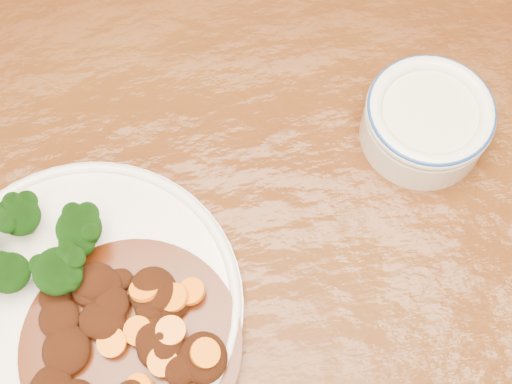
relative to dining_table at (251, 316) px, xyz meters
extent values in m
cube|color=#502B0E|center=(0.00, 0.00, 0.06)|extent=(1.53, 0.95, 0.04)
cylinder|color=silver|center=(-0.16, 0.01, 0.09)|extent=(0.30, 0.30, 0.01)
torus|color=silver|center=(-0.16, 0.01, 0.09)|extent=(0.30, 0.30, 0.01)
cylinder|color=#678A47|center=(-0.20, 0.10, 0.10)|extent=(0.01, 0.01, 0.02)
ellipsoid|color=black|center=(-0.20, 0.10, 0.12)|extent=(0.04, 0.04, 0.03)
cylinder|color=#678A47|center=(-0.21, 0.04, 0.10)|extent=(0.01, 0.01, 0.02)
ellipsoid|color=black|center=(-0.21, 0.04, 0.12)|extent=(0.04, 0.04, 0.03)
cylinder|color=#678A47|center=(-0.17, 0.04, 0.10)|extent=(0.01, 0.01, 0.02)
ellipsoid|color=black|center=(-0.17, 0.04, 0.13)|extent=(0.05, 0.05, 0.04)
cylinder|color=#678A47|center=(-0.15, 0.08, 0.10)|extent=(0.01, 0.01, 0.02)
ellipsoid|color=black|center=(-0.15, 0.08, 0.13)|extent=(0.04, 0.04, 0.03)
cylinder|color=#471B07|center=(-0.12, -0.03, 0.10)|extent=(0.20, 0.20, 0.00)
ellipsoid|color=black|center=(-0.09, 0.01, 0.11)|extent=(0.04, 0.05, 0.02)
ellipsoid|color=black|center=(-0.09, -0.04, 0.11)|extent=(0.04, 0.04, 0.02)
ellipsoid|color=black|center=(-0.09, 0.00, 0.11)|extent=(0.03, 0.03, 0.01)
ellipsoid|color=black|center=(-0.18, 0.00, 0.11)|extent=(0.04, 0.04, 0.02)
ellipsoid|color=black|center=(-0.19, -0.06, 0.11)|extent=(0.04, 0.03, 0.02)
ellipsoid|color=black|center=(-0.08, 0.00, 0.10)|extent=(0.04, 0.03, 0.02)
ellipsoid|color=black|center=(-0.09, 0.01, 0.11)|extent=(0.03, 0.02, 0.01)
ellipsoid|color=black|center=(-0.05, -0.06, 0.11)|extent=(0.04, 0.05, 0.02)
ellipsoid|color=black|center=(-0.14, -0.01, 0.11)|extent=(0.04, 0.03, 0.02)
ellipsoid|color=black|center=(-0.18, 0.02, 0.11)|extent=(0.03, 0.03, 0.01)
ellipsoid|color=black|center=(-0.13, 0.02, 0.11)|extent=(0.03, 0.03, 0.02)
ellipsoid|color=black|center=(-0.12, 0.03, 0.10)|extent=(0.03, 0.02, 0.01)
ellipsoid|color=black|center=(-0.09, -0.03, 0.11)|extent=(0.04, 0.04, 0.02)
ellipsoid|color=black|center=(-0.13, 0.01, 0.11)|extent=(0.03, 0.04, 0.02)
ellipsoid|color=black|center=(-0.14, -0.01, 0.11)|extent=(0.03, 0.03, 0.02)
ellipsoid|color=black|center=(-0.17, -0.03, 0.11)|extent=(0.04, 0.05, 0.02)
ellipsoid|color=black|center=(-0.14, 0.03, 0.11)|extent=(0.04, 0.04, 0.02)
ellipsoid|color=black|center=(-0.07, -0.06, 0.11)|extent=(0.03, 0.03, 0.01)
ellipsoid|color=black|center=(-0.15, 0.02, 0.11)|extent=(0.03, 0.03, 0.02)
cylinder|color=orange|center=(-0.11, -0.02, 0.11)|extent=(0.03, 0.03, 0.01)
cylinder|color=orange|center=(-0.07, 0.00, 0.11)|extent=(0.03, 0.03, 0.02)
cylinder|color=orange|center=(-0.05, -0.06, 0.12)|extent=(0.03, 0.03, 0.02)
cylinder|color=orange|center=(-0.08, -0.03, 0.12)|extent=(0.03, 0.03, 0.01)
cylinder|color=orange|center=(-0.09, -0.05, 0.11)|extent=(0.04, 0.04, 0.02)
cylinder|color=orange|center=(-0.13, -0.03, 0.11)|extent=(0.04, 0.04, 0.01)
cylinder|color=orange|center=(-0.10, 0.01, 0.12)|extent=(0.04, 0.04, 0.02)
cylinder|color=orange|center=(-0.05, 0.00, 0.11)|extent=(0.04, 0.04, 0.01)
cylinder|color=silver|center=(0.21, 0.14, 0.10)|extent=(0.13, 0.13, 0.04)
cylinder|color=silver|center=(0.21, 0.14, 0.13)|extent=(0.10, 0.10, 0.01)
torus|color=silver|center=(0.21, 0.14, 0.13)|extent=(0.13, 0.13, 0.02)
torus|color=navy|center=(0.21, 0.14, 0.13)|extent=(0.13, 0.13, 0.01)
camera|label=1|loc=(-0.03, -0.19, 0.74)|focal=50.00mm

